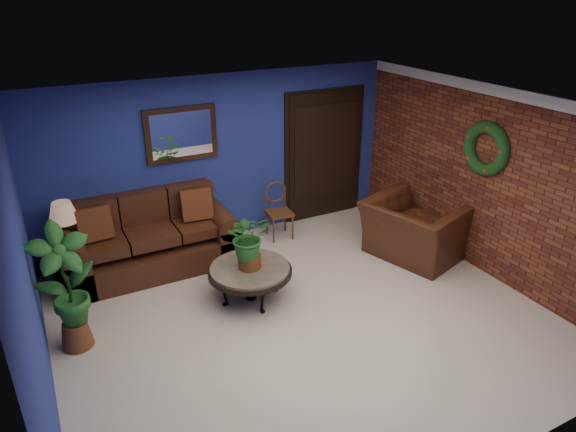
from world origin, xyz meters
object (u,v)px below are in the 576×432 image
end_table (72,257)px  table_lamp (64,220)px  sofa (150,244)px  armchair (414,230)px  side_chair (278,207)px  coffee_table (250,271)px

end_table → table_lamp: (0.00, 0.00, 0.53)m
sofa → armchair: bearing=-23.3°
table_lamp → sofa: bearing=2.1°
sofa → side_chair: sofa is taller
side_chair → coffee_table: bearing=-122.0°
table_lamp → side_chair: bearing=1.2°
armchair → table_lamp: bearing=55.4°
side_chair → table_lamp: bearing=-173.1°
sofa → table_lamp: size_ratio=3.79×
coffee_table → sofa: bearing=122.6°
coffee_table → side_chair: side_chair is taller
end_table → armchair: armchair is taller
sofa → coffee_table: size_ratio=2.22×
sofa → side_chair: (2.01, 0.03, 0.15)m
side_chair → armchair: side_chair is taller
table_lamp → armchair: bearing=-18.0°
coffee_table → armchair: armchair is taller
sofa → armchair: 3.74m
side_chair → armchair: size_ratio=0.67×
side_chair → armchair: 2.08m
coffee_table → table_lamp: table_lamp is taller
end_table → table_lamp: 0.53m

